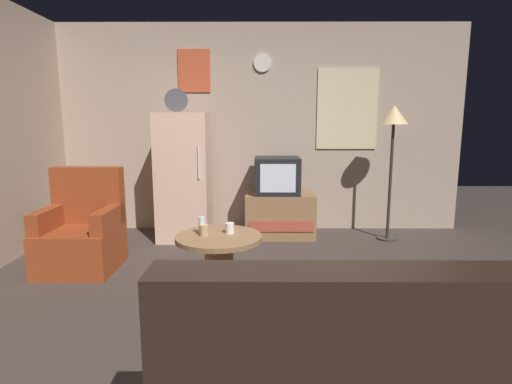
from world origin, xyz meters
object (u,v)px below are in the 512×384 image
object	(u,v)px
fridge	(184,177)
mug_ceramic_white	(230,228)
tv_stand	(279,215)
armchair	(82,234)
mug_ceramic_tan	(204,230)
crt_tv	(277,175)
standing_lamp	(393,125)
wine_glass	(202,226)
coffee_table	(219,263)

from	to	relation	value
fridge	mug_ceramic_white	size ratio (longest dim) A/B	19.67
tv_stand	armchair	bearing A→B (deg)	-150.25
fridge	mug_ceramic_tan	distance (m)	1.63
crt_tv	standing_lamp	size ratio (longest dim) A/B	0.34
mug_ceramic_tan	standing_lamp	bearing A→B (deg)	36.88
fridge	armchair	distance (m)	1.38
wine_glass	mug_ceramic_white	world-z (taller)	wine_glass
wine_glass	mug_ceramic_white	distance (m)	0.24
crt_tv	standing_lamp	xyz separation A→B (m)	(1.33, -0.14, 0.60)
fridge	standing_lamp	distance (m)	2.52
coffee_table	tv_stand	bearing A→B (deg)	70.18
wine_glass	armchair	distance (m)	1.33
crt_tv	mug_ceramic_tan	distance (m)	1.79
fridge	mug_ceramic_tan	size ratio (longest dim) A/B	19.67
mug_ceramic_white	armchair	bearing A→B (deg)	162.73
coffee_table	mug_ceramic_white	distance (m)	0.30
crt_tv	coffee_table	distance (m)	1.81
standing_lamp	wine_glass	xyz separation A→B (m)	(-2.03, -1.46, -0.81)
wine_glass	armchair	xyz separation A→B (m)	(-1.22, 0.48, -0.21)
mug_ceramic_white	fridge	bearing A→B (deg)	113.50
fridge	wine_glass	size ratio (longest dim) A/B	11.80
fridge	crt_tv	xyz separation A→B (m)	(1.11, 0.09, 0.00)
coffee_table	armchair	bearing A→B (deg)	159.12
standing_lamp	armchair	world-z (taller)	standing_lamp
mug_ceramic_tan	wine_glass	bearing A→B (deg)	121.78
crt_tv	mug_ceramic_tan	world-z (taller)	crt_tv
mug_ceramic_white	armchair	xyz separation A→B (m)	(-1.45, 0.45, -0.18)
crt_tv	wine_glass	size ratio (longest dim) A/B	3.60
mug_ceramic_tan	armchair	xyz separation A→B (m)	(-1.25, 0.52, -0.18)
crt_tv	armchair	distance (m)	2.26
crt_tv	mug_ceramic_white	bearing A→B (deg)	-106.54
crt_tv	armchair	bearing A→B (deg)	-149.78
standing_lamp	fridge	bearing A→B (deg)	178.84
fridge	standing_lamp	world-z (taller)	fridge
armchair	tv_stand	bearing A→B (deg)	29.75
standing_lamp	armchair	size ratio (longest dim) A/B	1.66
mug_ceramic_white	mug_ceramic_tan	bearing A→B (deg)	-161.13
crt_tv	mug_ceramic_tan	bearing A→B (deg)	-112.30
fridge	mug_ceramic_tan	xyz separation A→B (m)	(0.44, -1.55, -0.24)
mug_ceramic_tan	coffee_table	bearing A→B (deg)	0.49
crt_tv	wine_glass	xyz separation A→B (m)	(-0.70, -1.60, -0.21)
crt_tv	coffee_table	xyz separation A→B (m)	(-0.55, -1.64, -0.52)
fridge	armchair	xyz separation A→B (m)	(-0.81, -1.03, -0.42)
coffee_table	mug_ceramic_tan	world-z (taller)	mug_ceramic_tan
mug_ceramic_white	armchair	distance (m)	1.53
fridge	coffee_table	size ratio (longest dim) A/B	2.46
fridge	coffee_table	bearing A→B (deg)	-70.23
standing_lamp	mug_ceramic_white	bearing A→B (deg)	-141.43
coffee_table	fridge	bearing A→B (deg)	109.77
wine_glass	fridge	bearing A→B (deg)	105.28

